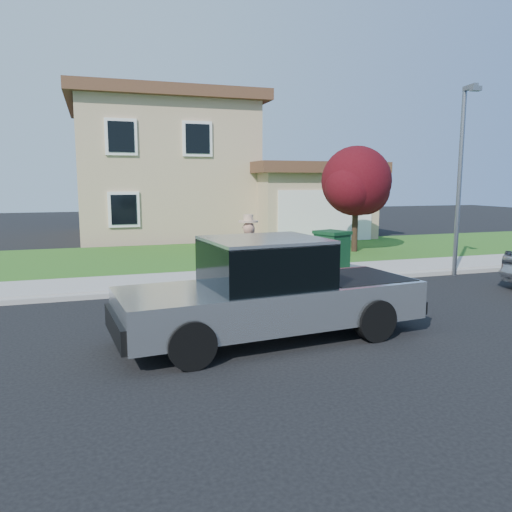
{
  "coord_description": "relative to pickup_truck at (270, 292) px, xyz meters",
  "views": [
    {
      "loc": [
        -3.42,
        -9.35,
        2.76
      ],
      "look_at": [
        -0.18,
        0.62,
        1.2
      ],
      "focal_mm": 35.0,
      "sensor_mm": 36.0,
      "label": 1
    }
  ],
  "objects": [
    {
      "name": "ground",
      "position": [
        0.53,
        1.26,
        -0.84
      ],
      "size": [
        80.0,
        80.0,
        0.0
      ],
      "primitive_type": "plane",
      "color": "black",
      "rests_on": "ground"
    },
    {
      "name": "curb",
      "position": [
        1.53,
        4.16,
        -0.78
      ],
      "size": [
        40.0,
        0.2,
        0.12
      ],
      "primitive_type": "cube",
      "color": "gray",
      "rests_on": "ground"
    },
    {
      "name": "sidewalk",
      "position": [
        1.53,
        5.26,
        -0.76
      ],
      "size": [
        40.0,
        2.0,
        0.15
      ],
      "primitive_type": "cube",
      "color": "gray",
      "rests_on": "ground"
    },
    {
      "name": "lawn",
      "position": [
        1.53,
        9.76,
        -0.79
      ],
      "size": [
        40.0,
        7.0,
        0.1
      ],
      "primitive_type": "cube",
      "color": "#1E5117",
      "rests_on": "ground"
    },
    {
      "name": "house",
      "position": [
        1.84,
        17.65,
        2.33
      ],
      "size": [
        14.0,
        11.3,
        6.85
      ],
      "color": "tan",
      "rests_on": "ground"
    },
    {
      "name": "pickup_truck",
      "position": [
        0.0,
        0.0,
        0.0
      ],
      "size": [
        5.63,
        2.38,
        1.8
      ],
      "rotation": [
        0.0,
        0.0,
        0.1
      ],
      "color": "black",
      "rests_on": "ground"
    },
    {
      "name": "woman",
      "position": [
        0.7,
        3.57,
        0.09
      ],
      "size": [
        0.76,
        0.64,
        1.97
      ],
      "rotation": [
        0.0,
        0.0,
        2.77
      ],
      "color": "tan",
      "rests_on": "ground"
    },
    {
      "name": "ornamental_tree",
      "position": [
        6.65,
        8.88,
        1.82
      ],
      "size": [
        2.92,
        2.63,
        4.0
      ],
      "color": "black",
      "rests_on": "lawn"
    },
    {
      "name": "trash_bin",
      "position": [
        3.52,
        4.63,
        -0.07
      ],
      "size": [
        1.0,
        1.07,
        1.23
      ],
      "rotation": [
        0.0,
        0.0,
        0.35
      ],
      "color": "#0E3318",
      "rests_on": "sidewalk"
    },
    {
      "name": "street_lamp",
      "position": [
        7.26,
        3.96,
        2.26
      ],
      "size": [
        0.3,
        0.71,
        5.43
      ],
      "rotation": [
        0.0,
        0.0,
        -0.17
      ],
      "color": "slate",
      "rests_on": "ground"
    }
  ]
}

